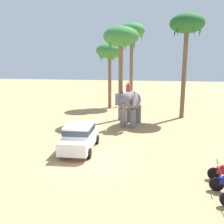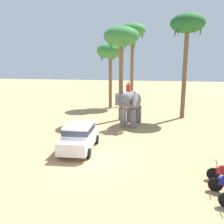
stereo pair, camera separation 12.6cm
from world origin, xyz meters
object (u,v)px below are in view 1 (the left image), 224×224
(elephant_with_mahout, at_px, (130,103))
(palm_tree_behind_elephant, at_px, (187,28))
(car_sedan_foreground, at_px, (80,136))
(palm_tree_left_of_road, at_px, (110,53))
(palm_tree_near_hut, at_px, (121,39))
(palm_tree_far_back, at_px, (132,34))

(elephant_with_mahout, distance_m, palm_tree_behind_elephant, 9.09)
(palm_tree_behind_elephant, bearing_deg, car_sedan_foreground, -124.54)
(palm_tree_left_of_road, bearing_deg, car_sedan_foreground, -86.51)
(palm_tree_near_hut, relative_size, palm_tree_far_back, 0.85)
(palm_tree_near_hut, bearing_deg, palm_tree_left_of_road, 109.81)
(elephant_with_mahout, relative_size, palm_tree_left_of_road, 0.52)
(car_sedan_foreground, bearing_deg, palm_tree_near_hut, 81.14)
(palm_tree_near_hut, bearing_deg, palm_tree_behind_elephant, 18.76)
(car_sedan_foreground, bearing_deg, palm_tree_far_back, 84.96)
(palm_tree_near_hut, bearing_deg, car_sedan_foreground, -98.86)
(palm_tree_far_back, bearing_deg, elephant_with_mahout, -84.58)
(car_sedan_foreground, relative_size, palm_tree_left_of_road, 0.55)
(palm_tree_near_hut, distance_m, palm_tree_left_of_road, 6.61)
(palm_tree_near_hut, height_order, palm_tree_left_of_road, palm_tree_near_hut)
(car_sedan_foreground, height_order, palm_tree_behind_elephant, palm_tree_behind_elephant)
(car_sedan_foreground, distance_m, palm_tree_left_of_road, 15.73)
(car_sedan_foreground, xyz_separation_m, palm_tree_left_of_road, (-0.89, 14.67, 5.63))
(palm_tree_behind_elephant, height_order, palm_tree_near_hut, palm_tree_behind_elephant)
(car_sedan_foreground, relative_size, palm_tree_behind_elephant, 0.42)
(car_sedan_foreground, distance_m, elephant_with_mahout, 7.05)
(car_sedan_foreground, distance_m, palm_tree_far_back, 18.64)
(elephant_with_mahout, height_order, palm_tree_left_of_road, palm_tree_left_of_road)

